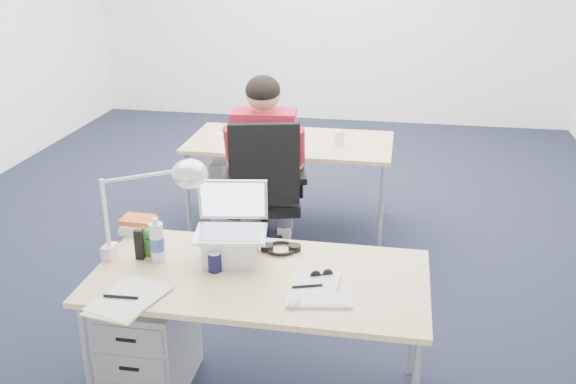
{
  "coord_description": "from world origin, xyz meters",
  "views": [
    {
      "loc": [
        0.93,
        -4.63,
        2.23
      ],
      "look_at": [
        0.32,
        -1.23,
        0.85
      ],
      "focal_mm": 40.0,
      "sensor_mm": 36.0,
      "label": 1
    }
  ],
  "objects_px": {
    "desk_near": "(260,283)",
    "silver_laptop": "(231,225)",
    "bear_figurine": "(149,241)",
    "far_cup": "(339,138)",
    "drawer_pedestal_far": "(242,189)",
    "desk_lamp": "(138,208)",
    "drawer_pedestal_near": "(150,339)",
    "book_stack": "(139,225)",
    "sunglasses": "(322,275)",
    "water_bottle": "(157,239)",
    "cordless_phone": "(139,245)",
    "dark_laptop": "(272,130)",
    "desk_far": "(290,146)",
    "can_koozie": "(215,261)",
    "wireless_keyboard": "(319,300)",
    "seated_person": "(267,168)",
    "office_chair": "(265,226)",
    "headphones": "(281,247)",
    "computer_mouse": "(294,302)"
  },
  "relations": [
    {
      "from": "desk_near",
      "to": "silver_laptop",
      "type": "xyz_separation_m",
      "value": [
        -0.17,
        0.14,
        0.23
      ]
    },
    {
      "from": "desk_near",
      "to": "silver_laptop",
      "type": "relative_size",
      "value": 4.29
    },
    {
      "from": "bear_figurine",
      "to": "far_cup",
      "type": "bearing_deg",
      "value": 87.38
    },
    {
      "from": "drawer_pedestal_far",
      "to": "desk_lamp",
      "type": "height_order",
      "value": "desk_lamp"
    },
    {
      "from": "desk_near",
      "to": "drawer_pedestal_near",
      "type": "xyz_separation_m",
      "value": [
        -0.6,
        0.02,
        -0.41
      ]
    },
    {
      "from": "book_stack",
      "to": "sunglasses",
      "type": "relative_size",
      "value": 1.66
    },
    {
      "from": "book_stack",
      "to": "far_cup",
      "type": "relative_size",
      "value": 1.68
    },
    {
      "from": "water_bottle",
      "to": "far_cup",
      "type": "relative_size",
      "value": 2.07
    },
    {
      "from": "drawer_pedestal_near",
      "to": "cordless_phone",
      "type": "height_order",
      "value": "cordless_phone"
    },
    {
      "from": "dark_laptop",
      "to": "desk_far",
      "type": "bearing_deg",
      "value": 46.22
    },
    {
      "from": "water_bottle",
      "to": "dark_laptop",
      "type": "bearing_deg",
      "value": 84.46
    },
    {
      "from": "sunglasses",
      "to": "drawer_pedestal_far",
      "type": "bearing_deg",
      "value": 90.36
    },
    {
      "from": "desk_far",
      "to": "drawer_pedestal_near",
      "type": "xyz_separation_m",
      "value": [
        -0.37,
        -2.13,
        -0.41
      ]
    },
    {
      "from": "bear_figurine",
      "to": "can_koozie",
      "type": "bearing_deg",
      "value": 2.51
    },
    {
      "from": "wireless_keyboard",
      "to": "drawer_pedestal_near",
      "type": "bearing_deg",
      "value": 157.69
    },
    {
      "from": "drawer_pedestal_near",
      "to": "can_koozie",
      "type": "bearing_deg",
      "value": -3.53
    },
    {
      "from": "seated_person",
      "to": "bear_figurine",
      "type": "xyz_separation_m",
      "value": [
        -0.29,
        -1.5,
        0.12
      ]
    },
    {
      "from": "sunglasses",
      "to": "desk_lamp",
      "type": "relative_size",
      "value": 0.2
    },
    {
      "from": "silver_laptop",
      "to": "book_stack",
      "type": "relative_size",
      "value": 2.02
    },
    {
      "from": "office_chair",
      "to": "silver_laptop",
      "type": "distance_m",
      "value": 1.41
    },
    {
      "from": "drawer_pedestal_near",
      "to": "water_bottle",
      "type": "height_order",
      "value": "water_bottle"
    },
    {
      "from": "desk_far",
      "to": "book_stack",
      "type": "height_order",
      "value": "book_stack"
    },
    {
      "from": "seated_person",
      "to": "headphones",
      "type": "distance_m",
      "value": 1.38
    },
    {
      "from": "desk_near",
      "to": "cordless_phone",
      "type": "distance_m",
      "value": 0.64
    },
    {
      "from": "drawer_pedestal_far",
      "to": "dark_laptop",
      "type": "relative_size",
      "value": 1.59
    },
    {
      "from": "bear_figurine",
      "to": "dark_laptop",
      "type": "distance_m",
      "value": 1.9
    },
    {
      "from": "office_chair",
      "to": "dark_laptop",
      "type": "distance_m",
      "value": 0.79
    },
    {
      "from": "wireless_keyboard",
      "to": "far_cup",
      "type": "height_order",
      "value": "far_cup"
    },
    {
      "from": "can_koozie",
      "to": "book_stack",
      "type": "distance_m",
      "value": 0.64
    },
    {
      "from": "office_chair",
      "to": "can_koozie",
      "type": "height_order",
      "value": "office_chair"
    },
    {
      "from": "water_bottle",
      "to": "desk_lamp",
      "type": "xyz_separation_m",
      "value": [
        -0.08,
        -0.02,
        0.17
      ]
    },
    {
      "from": "bear_figurine",
      "to": "book_stack",
      "type": "relative_size",
      "value": 0.84
    },
    {
      "from": "water_bottle",
      "to": "sunglasses",
      "type": "height_order",
      "value": "water_bottle"
    },
    {
      "from": "desk_near",
      "to": "office_chair",
      "type": "bearing_deg",
      "value": 101.34
    },
    {
      "from": "dark_laptop",
      "to": "seated_person",
      "type": "bearing_deg",
      "value": -93.82
    },
    {
      "from": "book_stack",
      "to": "drawer_pedestal_far",
      "type": "bearing_deg",
      "value": 86.71
    },
    {
      "from": "desk_far",
      "to": "cordless_phone",
      "type": "bearing_deg",
      "value": -100.58
    },
    {
      "from": "computer_mouse",
      "to": "dark_laptop",
      "type": "bearing_deg",
      "value": 118.17
    },
    {
      "from": "office_chair",
      "to": "headphones",
      "type": "distance_m",
      "value": 1.26
    },
    {
      "from": "drawer_pedestal_near",
      "to": "headphones",
      "type": "bearing_deg",
      "value": 20.56
    },
    {
      "from": "silver_laptop",
      "to": "book_stack",
      "type": "bearing_deg",
      "value": 150.41
    },
    {
      "from": "desk_far",
      "to": "book_stack",
      "type": "bearing_deg",
      "value": -106.11
    },
    {
      "from": "drawer_pedestal_near",
      "to": "seated_person",
      "type": "bearing_deg",
      "value": 79.35
    },
    {
      "from": "seated_person",
      "to": "cordless_phone",
      "type": "relative_size",
      "value": 8.73
    },
    {
      "from": "seated_person",
      "to": "dark_laptop",
      "type": "distance_m",
      "value": 0.42
    },
    {
      "from": "office_chair",
      "to": "wireless_keyboard",
      "type": "height_order",
      "value": "office_chair"
    },
    {
      "from": "drawer_pedestal_far",
      "to": "wireless_keyboard",
      "type": "height_order",
      "value": "wireless_keyboard"
    },
    {
      "from": "seated_person",
      "to": "can_koozie",
      "type": "distance_m",
      "value": 1.61
    },
    {
      "from": "office_chair",
      "to": "water_bottle",
      "type": "height_order",
      "value": "office_chair"
    },
    {
      "from": "cordless_phone",
      "to": "dark_laptop",
      "type": "height_order",
      "value": "dark_laptop"
    }
  ]
}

